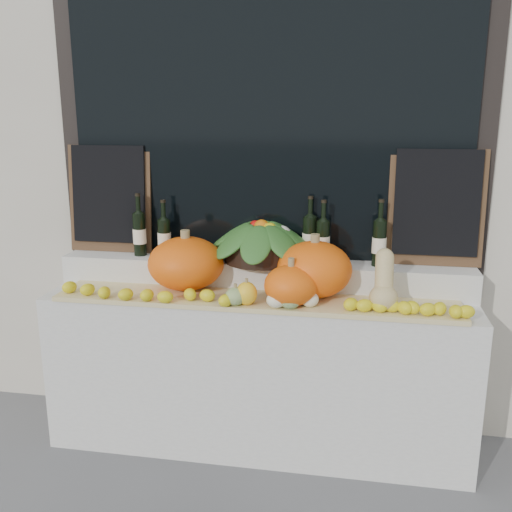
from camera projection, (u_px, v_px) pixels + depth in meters
The scene contains 18 objects.
storefront_facade at pixel (279, 43), 3.43m from camera, with size 7.00×0.94×4.50m.
display_sill at pixel (258, 370), 3.19m from camera, with size 2.30×0.55×0.88m, color silver.
rear_tier at pixel (263, 274), 3.21m from camera, with size 2.30×0.25×0.16m, color silver.
straw_bedding at pixel (254, 301), 2.96m from camera, with size 2.10×0.32×0.03m, color tan.
pumpkin_left at pixel (186, 263), 3.09m from camera, with size 0.41×0.41×0.29m, color #FF630D.
pumpkin_right at pixel (314, 269), 2.96m from camera, with size 0.39×0.39×0.29m, color #FF630D.
pumpkin_center at pixel (291, 285), 2.84m from camera, with size 0.27×0.27×0.20m, color #FF630D.
butternut_squash at pixel (384, 284), 2.79m from camera, with size 0.14×0.21×0.29m.
decorative_gourds at pixel (267, 297), 2.83m from camera, with size 0.46×0.14×0.14m.
lemon_heap at pixel (250, 299), 2.85m from camera, with size 2.20×0.16×0.06m, color yellow, non-canonical shape.
produce_bowl at pixel (262, 240), 3.15m from camera, with size 0.63×0.63×0.24m.
wine_bottle_far_left at pixel (140, 233), 3.27m from camera, with size 0.08×0.08×0.36m.
wine_bottle_near_left at pixel (164, 237), 3.25m from camera, with size 0.08×0.08×0.33m.
wine_bottle_tall at pixel (310, 238), 3.15m from camera, with size 0.08×0.08×0.36m.
wine_bottle_near_right at pixel (323, 241), 3.10m from camera, with size 0.08×0.08×0.35m.
wine_bottle_far_right at pixel (379, 242), 3.04m from camera, with size 0.08×0.08×0.36m.
chalkboard_left at pixel (109, 197), 3.32m from camera, with size 0.50×0.08×0.62m.
chalkboard_right at pixel (437, 206), 3.01m from camera, with size 0.50×0.08×0.62m.
Camera 1 is at (0.50, -1.37, 1.85)m, focal length 40.00 mm.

